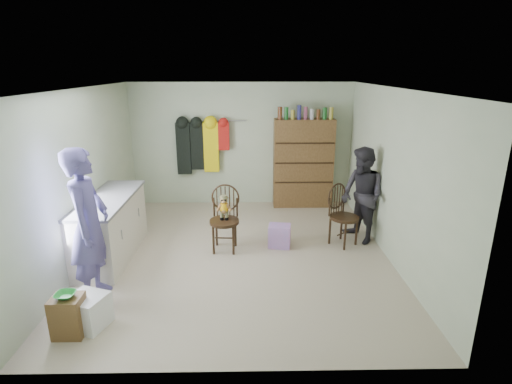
{
  "coord_description": "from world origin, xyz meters",
  "views": [
    {
      "loc": [
        0.14,
        -5.62,
        2.78
      ],
      "look_at": [
        0.25,
        0.2,
        0.95
      ],
      "focal_mm": 28.0,
      "sensor_mm": 36.0,
      "label": 1
    }
  ],
  "objects_px": {
    "chair_far": "(342,212)",
    "dresser": "(303,163)",
    "counter": "(111,227)",
    "chair_front": "(225,214)"
  },
  "relations": [
    {
      "from": "chair_front",
      "to": "chair_far",
      "type": "bearing_deg",
      "value": 9.4
    },
    {
      "from": "counter",
      "to": "dresser",
      "type": "relative_size",
      "value": 0.9
    },
    {
      "from": "chair_front",
      "to": "chair_far",
      "type": "height_order",
      "value": "chair_front"
    },
    {
      "from": "chair_front",
      "to": "dresser",
      "type": "bearing_deg",
      "value": 58.72
    },
    {
      "from": "chair_far",
      "to": "dresser",
      "type": "xyz_separation_m",
      "value": [
        -0.38,
        1.92,
        0.38
      ]
    },
    {
      "from": "counter",
      "to": "dresser",
      "type": "xyz_separation_m",
      "value": [
        3.2,
        2.3,
        0.44
      ]
    },
    {
      "from": "chair_front",
      "to": "dresser",
      "type": "relative_size",
      "value": 0.5
    },
    {
      "from": "chair_far",
      "to": "dresser",
      "type": "bearing_deg",
      "value": 62.24
    },
    {
      "from": "dresser",
      "to": "chair_far",
      "type": "bearing_deg",
      "value": -78.65
    },
    {
      "from": "counter",
      "to": "chair_front",
      "type": "relative_size",
      "value": 1.79
    }
  ]
}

